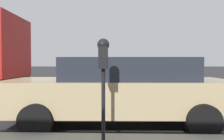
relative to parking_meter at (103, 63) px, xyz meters
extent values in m
plane|color=#2B2B2D|center=(2.59, 0.68, -1.38)|extent=(220.00, 220.00, 0.00)
cylinder|color=black|center=(0.00, 0.00, -0.66)|extent=(0.06, 0.06, 1.14)
cube|color=black|center=(0.00, 0.00, 0.08)|extent=(0.20, 0.14, 0.34)
sphere|color=black|center=(0.00, 0.00, 0.28)|extent=(0.19, 0.19, 0.19)
cube|color=#B21919|center=(0.11, 0.00, 0.04)|extent=(0.01, 0.11, 0.12)
cube|color=black|center=(0.11, 0.00, 0.15)|extent=(0.01, 0.10, 0.08)
cube|color=tan|center=(1.47, -0.23, -0.71)|extent=(1.93, 4.94, 0.69)
cube|color=#232833|center=(1.47, -0.43, -0.13)|extent=(1.67, 2.78, 0.48)
cylinder|color=black|center=(0.52, 1.27, -1.06)|extent=(0.23, 0.64, 0.64)
cylinder|color=black|center=(2.35, 1.31, -1.06)|extent=(0.23, 0.64, 0.64)
cylinder|color=black|center=(0.59, -1.77, -1.06)|extent=(0.23, 0.64, 0.64)
cylinder|color=black|center=(2.41, -1.73, -1.06)|extent=(0.23, 0.64, 0.64)
cylinder|color=black|center=(5.83, 4.53, -0.86)|extent=(0.34, 1.05, 1.04)
camera|label=1|loc=(-3.37, -0.24, -0.02)|focal=35.00mm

